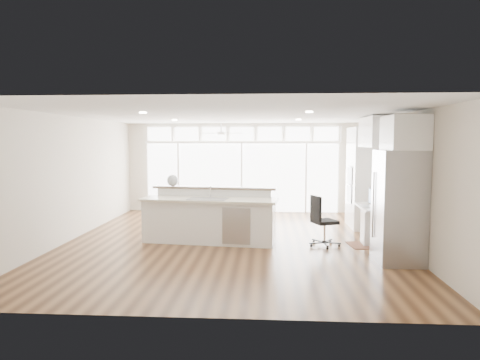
{
  "coord_description": "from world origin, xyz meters",
  "views": [
    {
      "loc": [
        0.78,
        -9.01,
        2.15
      ],
      "look_at": [
        0.16,
        0.6,
        1.28
      ],
      "focal_mm": 32.0,
      "sensor_mm": 36.0,
      "label": 1
    }
  ],
  "objects": [
    {
      "name": "framed_photos",
      "position": [
        3.46,
        0.92,
        1.4
      ],
      "size": [
        0.06,
        0.22,
        0.8
      ],
      "primitive_type": "cube",
      "color": "black",
      "rests_on": "wall_right"
    },
    {
      "name": "rug",
      "position": [
        2.95,
        -0.14,
        0.01
      ],
      "size": [
        0.99,
        0.76,
        0.01
      ],
      "primitive_type": "cube",
      "rotation": [
        0.0,
        0.0,
        0.12
      ],
      "color": "#391C12",
      "rests_on": "floor"
    },
    {
      "name": "wall_left",
      "position": [
        -3.5,
        0.0,
        1.35
      ],
      "size": [
        0.04,
        8.0,
        2.7
      ],
      "primitive_type": "cube",
      "color": "beige",
      "rests_on": "floor"
    },
    {
      "name": "oven_cabinet",
      "position": [
        3.17,
        1.8,
        1.25
      ],
      "size": [
        0.64,
        1.2,
        2.5
      ],
      "primitive_type": "cube",
      "color": "white",
      "rests_on": "floor"
    },
    {
      "name": "glass_wall",
      "position": [
        0.0,
        3.94,
        1.05
      ],
      "size": [
        5.8,
        0.06,
        2.08
      ],
      "primitive_type": "cube",
      "color": "silver",
      "rests_on": "wall_back"
    },
    {
      "name": "transom_row",
      "position": [
        0.0,
        3.94,
        2.38
      ],
      "size": [
        5.9,
        0.06,
        0.4
      ],
      "primitive_type": "cube",
      "color": "silver",
      "rests_on": "wall_back"
    },
    {
      "name": "upper_cabinets",
      "position": [
        3.17,
        0.3,
        2.35
      ],
      "size": [
        0.64,
        1.3,
        0.64
      ],
      "primitive_type": "cube",
      "color": "white",
      "rests_on": "wall_right"
    },
    {
      "name": "fishbowl",
      "position": [
        -1.35,
        0.45,
        1.28
      ],
      "size": [
        0.27,
        0.27,
        0.26
      ],
      "primitive_type": "sphere",
      "rotation": [
        0.0,
        0.0,
        -0.05
      ],
      "color": "silver",
      "rests_on": "kitchen_island"
    },
    {
      "name": "ceiling_fan",
      "position": [
        -0.5,
        2.8,
        2.48
      ],
      "size": [
        1.16,
        1.16,
        0.32
      ],
      "primitive_type": "cube",
      "color": "white",
      "rests_on": "ceiling"
    },
    {
      "name": "monitor",
      "position": [
        3.05,
        0.3,
        0.96
      ],
      "size": [
        0.09,
        0.49,
        0.41
      ],
      "primitive_type": "cube",
      "rotation": [
        0.0,
        0.0,
        0.02
      ],
      "color": "black",
      "rests_on": "desk_nook"
    },
    {
      "name": "recessed_lights",
      "position": [
        0.0,
        0.2,
        2.68
      ],
      "size": [
        3.4,
        3.0,
        0.02
      ],
      "primitive_type": "cube",
      "color": "white",
      "rests_on": "ceiling"
    },
    {
      "name": "office_chair",
      "position": [
        1.96,
        -0.25,
        0.52
      ],
      "size": [
        0.69,
        0.66,
        1.04
      ],
      "primitive_type": "cube",
      "rotation": [
        0.0,
        0.0,
        0.38
      ],
      "color": "black",
      "rests_on": "floor"
    },
    {
      "name": "desk_nook",
      "position": [
        3.13,
        0.3,
        0.38
      ],
      "size": [
        0.72,
        1.3,
        0.76
      ],
      "primitive_type": "cube",
      "color": "white",
      "rests_on": "floor"
    },
    {
      "name": "fridge_cabinet",
      "position": [
        3.17,
        -1.35,
        2.3
      ],
      "size": [
        0.64,
        0.9,
        0.6
      ],
      "primitive_type": "cube",
      "color": "white",
      "rests_on": "wall_right"
    },
    {
      "name": "wall_right",
      "position": [
        3.5,
        0.0,
        1.35
      ],
      "size": [
        0.04,
        8.0,
        2.7
      ],
      "primitive_type": "cube",
      "color": "beige",
      "rests_on": "floor"
    },
    {
      "name": "desk_window",
      "position": [
        3.46,
        0.3,
        1.55
      ],
      "size": [
        0.04,
        0.85,
        0.85
      ],
      "primitive_type": "cube",
      "color": "white",
      "rests_on": "wall_right"
    },
    {
      "name": "ceiling",
      "position": [
        0.0,
        0.0,
        2.7
      ],
      "size": [
        7.0,
        8.0,
        0.02
      ],
      "primitive_type": "cube",
      "color": "silver",
      "rests_on": "wall_back"
    },
    {
      "name": "refrigerator",
      "position": [
        3.11,
        -1.35,
        1.0
      ],
      "size": [
        0.76,
        0.9,
        2.0
      ],
      "primitive_type": "cube",
      "color": "#A2A2A6",
      "rests_on": "floor"
    },
    {
      "name": "potted_plant",
      "position": [
        3.17,
        1.8,
        2.62
      ],
      "size": [
        0.31,
        0.34,
        0.25
      ],
      "primitive_type": "imported",
      "rotation": [
        0.0,
        0.0,
        0.08
      ],
      "color": "#2E5D28",
      "rests_on": "oven_cabinet"
    },
    {
      "name": "keyboard",
      "position": [
        2.88,
        0.3,
        0.77
      ],
      "size": [
        0.14,
        0.36,
        0.02
      ],
      "primitive_type": "cube",
      "rotation": [
        0.0,
        0.0,
        0.03
      ],
      "color": "silver",
      "rests_on": "desk_nook"
    },
    {
      "name": "wall_front",
      "position": [
        0.0,
        -4.0,
        1.35
      ],
      "size": [
        7.0,
        0.04,
        2.7
      ],
      "primitive_type": "cube",
      "color": "beige",
      "rests_on": "floor"
    },
    {
      "name": "floor",
      "position": [
        0.0,
        0.0,
        -0.01
      ],
      "size": [
        7.0,
        8.0,
        0.02
      ],
      "primitive_type": "cube",
      "color": "#422714",
      "rests_on": "ground"
    },
    {
      "name": "wall_back",
      "position": [
        0.0,
        4.0,
        1.35
      ],
      "size": [
        7.0,
        0.04,
        2.7
      ],
      "primitive_type": "cube",
      "color": "beige",
      "rests_on": "floor"
    },
    {
      "name": "kitchen_island",
      "position": [
        -0.45,
        -0.05,
        0.58
      ],
      "size": [
        3.0,
        1.42,
        1.15
      ],
      "primitive_type": "cube",
      "rotation": [
        0.0,
        0.0,
        -0.11
      ],
      "color": "white",
      "rests_on": "floor"
    }
  ]
}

